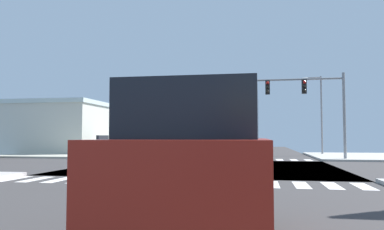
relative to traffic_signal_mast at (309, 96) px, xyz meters
name	(u,v)px	position (x,y,z in m)	size (l,w,h in m)	color
ground	(207,167)	(-6.37, -7.21, -4.60)	(90.00, 90.00, 0.05)	#3B3837
sidewalk_corner_nw	(86,154)	(-19.37, 4.79, -4.51)	(12.00, 12.00, 0.14)	#B6B2A0
crosswalk_near	(173,182)	(-6.62, -14.51, -4.57)	(13.50, 2.00, 0.01)	white
crosswalk_far	(217,159)	(-6.62, 0.09, -4.57)	(13.50, 2.00, 0.01)	white
traffic_signal_mast	(309,96)	(0.00, 0.00, 0.00)	(6.10, 0.55, 6.21)	gray
street_lamp	(318,107)	(1.74, 7.59, -0.23)	(1.78, 0.32, 7.16)	gray
bank_building	(43,128)	(-25.37, 7.44, -1.99)	(14.52, 8.69, 5.16)	beige
suv_leading_2	(202,154)	(-4.37, -22.36, -3.18)	(1.96, 4.60, 2.34)	black
suv_outer_3	(228,139)	(-8.37, 29.90, -3.18)	(1.96, 4.60, 2.34)	black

